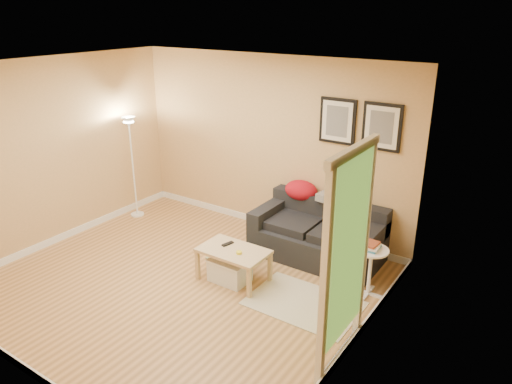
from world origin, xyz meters
TOP-DOWN VIEW (x-y plane):
  - floor at (0.00, 0.00)m, footprint 4.50×4.50m
  - ceiling at (0.00, 0.00)m, footprint 4.50×4.50m
  - wall_back at (0.00, 2.00)m, footprint 4.50×0.00m
  - wall_front at (0.00, -2.00)m, footprint 4.50×0.00m
  - wall_left at (-2.25, 0.00)m, footprint 0.00×4.00m
  - wall_right at (2.25, 0.00)m, footprint 0.00×4.00m
  - baseboard_back at (0.00, 1.99)m, footprint 4.50×0.02m
  - baseboard_front at (0.00, -1.99)m, footprint 4.50×0.02m
  - baseboard_left at (-2.24, 0.00)m, footprint 0.02×4.00m
  - baseboard_right at (2.24, 0.00)m, footprint 0.02×4.00m
  - sofa at (1.08, 1.53)m, footprint 1.70×0.90m
  - red_throw at (0.64, 1.86)m, footprint 0.48×0.36m
  - plaid_throw at (1.16, 1.81)m, footprint 0.45×0.32m
  - framed_print_left at (1.08, 1.98)m, footprint 0.50×0.04m
  - framed_print_right at (1.68, 1.98)m, footprint 0.50×0.04m
  - area_rug at (1.49, 0.44)m, footprint 1.25×0.85m
  - green_runner at (0.20, 0.89)m, footprint 0.70×0.50m
  - coffee_table at (0.51, 0.42)m, footprint 0.97×0.77m
  - remote_control at (0.37, 0.49)m, footprint 0.09×0.17m
  - tape_roll at (0.63, 0.37)m, footprint 0.07×0.07m
  - storage_bin at (0.48, 0.38)m, footprint 0.49×0.36m
  - side_table at (2.02, 1.05)m, footprint 0.39×0.39m
  - book_stack at (2.01, 1.06)m, footprint 0.24×0.27m
  - floor_lamp at (-2.00, 1.15)m, footprint 0.21×0.21m
  - doorway at (2.20, -0.15)m, footprint 0.12×1.01m

SIDE VIEW (x-z plane):
  - floor at x=0.00m, z-range 0.00..0.00m
  - area_rug at x=1.49m, z-range 0.00..0.01m
  - green_runner at x=0.20m, z-range 0.00..0.01m
  - baseboard_back at x=0.00m, z-range 0.00..0.10m
  - baseboard_front at x=0.00m, z-range 0.00..0.10m
  - baseboard_left at x=-2.24m, z-range 0.00..0.10m
  - baseboard_right at x=2.24m, z-range 0.00..0.10m
  - storage_bin at x=0.48m, z-range 0.00..0.30m
  - coffee_table at x=0.51m, z-range 0.00..0.42m
  - side_table at x=2.02m, z-range 0.00..0.60m
  - sofa at x=1.08m, z-range 0.00..0.75m
  - remote_control at x=0.37m, z-range 0.42..0.44m
  - tape_roll at x=0.63m, z-range 0.42..0.45m
  - book_stack at x=2.01m, z-range 0.60..0.67m
  - red_throw at x=0.64m, z-range 0.63..0.91m
  - floor_lamp at x=-2.00m, z-range -0.04..1.60m
  - plaid_throw at x=1.16m, z-range 0.73..0.83m
  - doorway at x=2.20m, z-range -0.04..2.09m
  - wall_back at x=0.00m, z-range -0.95..3.55m
  - wall_front at x=0.00m, z-range -0.95..3.55m
  - wall_left at x=-2.25m, z-range -0.70..3.30m
  - wall_right at x=2.25m, z-range -0.70..3.30m
  - framed_print_left at x=1.08m, z-range 1.50..2.10m
  - framed_print_right at x=1.68m, z-range 1.50..2.10m
  - ceiling at x=0.00m, z-range 2.60..2.60m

